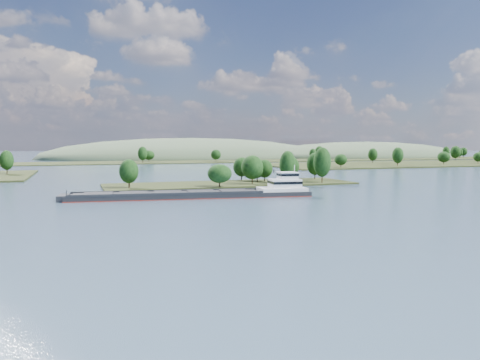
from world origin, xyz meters
name	(u,v)px	position (x,y,z in m)	size (l,w,h in m)	color
ground	(298,203)	(0.00, 120.00, 0.00)	(1800.00, 1800.00, 0.00)	#34435A
tree_island	(250,174)	(7.65, 178.77, 4.06)	(100.00, 32.54, 15.61)	black
right_bank	(458,162)	(232.53, 299.78, 1.10)	(320.00, 90.00, 14.75)	black
back_shoreline	(158,162)	(6.68, 399.79, 0.62)	(900.00, 60.00, 15.37)	black
hill_east	(364,157)	(260.00, 470.00, 0.00)	(260.00, 140.00, 36.00)	#415439
hill_west	(191,158)	(60.00, 500.00, 0.00)	(320.00, 160.00, 44.00)	#415439
cargo_barge	(207,193)	(-20.78, 140.90, 1.30)	(76.59, 18.63, 10.28)	black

